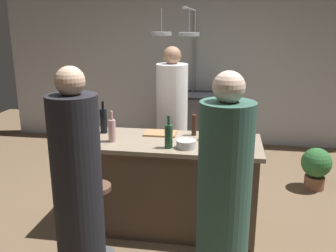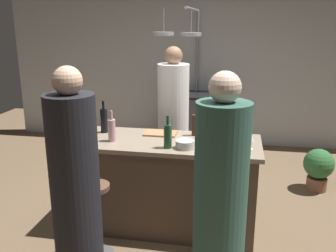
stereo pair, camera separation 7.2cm
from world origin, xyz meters
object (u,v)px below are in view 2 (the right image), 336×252
object	(u,v)px
wine_glass_near_left_guest	(250,138)
potted_plant	(318,167)
wine_bottle_rose	(112,130)
wine_glass_near_right_guest	(94,121)
bar_stool_left	(96,218)
wine_bottle_green	(168,136)
wine_bottle_dark	(104,120)
guest_left	(76,191)
pepper_mill	(194,125)
cutting_board	(161,133)
wine_bottle_white	(226,129)
mixing_bowl_steel	(185,144)
bar_stool_right	(217,230)
chef	(173,126)
guest_right	(220,206)
mixing_bowl_wooden	(208,137)
stove_range	(194,121)

from	to	relation	value
wine_glass_near_left_guest	potted_plant	bearing A→B (deg)	55.00
wine_bottle_rose	wine_glass_near_right_guest	size ratio (longest dim) A/B	2.01
bar_stool_left	wine_bottle_green	xyz separation A→B (m)	(0.55, 0.41, 0.64)
wine_bottle_dark	wine_glass_near_right_guest	distance (m)	0.13
wine_glass_near_right_guest	wine_glass_near_left_guest	bearing A→B (deg)	-10.77
wine_bottle_rose	wine_glass_near_right_guest	bearing A→B (deg)	135.50
guest_left	pepper_mill	distance (m)	1.40
bar_stool_left	wine_bottle_dark	world-z (taller)	wine_bottle_dark
pepper_mill	wine_glass_near_left_guest	distance (m)	0.63
cutting_board	wine_glass_near_right_guest	size ratio (longest dim) A/B	2.19
wine_bottle_green	wine_bottle_dark	bearing A→B (deg)	153.79
wine_bottle_white	wine_glass_near_right_guest	xyz separation A→B (m)	(-1.35, 0.09, -0.02)
mixing_bowl_steel	pepper_mill	bearing A→B (deg)	85.18
wine_bottle_green	mixing_bowl_steel	xyz separation A→B (m)	(0.15, 0.02, -0.08)
bar_stool_left	cutting_board	size ratio (longest dim) A/B	2.12
bar_stool_right	wine_bottle_dark	xyz separation A→B (m)	(-1.20, 0.77, 0.65)
guest_left	potted_plant	xyz separation A→B (m)	(2.15, 2.11, -0.49)
pepper_mill	mixing_bowl_steel	bearing A→B (deg)	-94.82
bar_stool_left	guest_left	bearing A→B (deg)	-90.01
wine_bottle_green	wine_bottle_dark	xyz separation A→B (m)	(-0.72, 0.36, 0.01)
wine_glass_near_right_guest	mixing_bowl_steel	xyz separation A→B (m)	(1.00, -0.37, -0.07)
wine_bottle_white	wine_bottle_dark	xyz separation A→B (m)	(-1.23, 0.06, 0.00)
wine_bottle_green	wine_glass_near_right_guest	distance (m)	0.93
potted_plant	pepper_mill	world-z (taller)	pepper_mill
bar_stool_left	wine_bottle_white	world-z (taller)	wine_bottle_white
cutting_board	wine_bottle_white	xyz separation A→B (m)	(0.65, -0.11, 0.11)
chef	wine_bottle_dark	size ratio (longest dim) A/B	5.29
bar_stool_right	wine_bottle_rose	size ratio (longest dim) A/B	2.32
pepper_mill	wine_bottle_green	world-z (taller)	wine_bottle_green
guest_right	guest_left	bearing A→B (deg)	177.80
chef	bar_stool_right	distance (m)	1.67
mixing_bowl_wooden	potted_plant	bearing A→B (deg)	40.22
wine_bottle_rose	wine_bottle_dark	world-z (taller)	wine_bottle_dark
bar_stool_left	wine_glass_near_left_guest	distance (m)	1.50
potted_plant	wine_glass_near_right_guest	distance (m)	2.72
cutting_board	mixing_bowl_steel	distance (m)	0.49
bar_stool_left	wine_bottle_rose	bearing A→B (deg)	90.55
chef	potted_plant	distance (m)	1.83
guest_right	mixing_bowl_wooden	distance (m)	1.10
bar_stool_left	mixing_bowl_wooden	world-z (taller)	mixing_bowl_wooden
cutting_board	guest_left	bearing A→B (deg)	-108.97
bar_stool_left	mixing_bowl_wooden	distance (m)	1.26
stove_range	chef	bearing A→B (deg)	-92.61
cutting_board	wine_bottle_white	size ratio (longest dim) A/B	1.01
potted_plant	pepper_mill	xyz separation A→B (m)	(-1.41, -0.93, 0.71)
pepper_mill	mixing_bowl_steel	distance (m)	0.40
bar_stool_right	wine_glass_near_left_guest	distance (m)	0.84
wine_glass_near_left_guest	cutting_board	bearing A→B (deg)	160.17
bar_stool_left	stove_range	bearing A→B (deg)	81.06
cutting_board	mixing_bowl_steel	xyz separation A→B (m)	(0.30, -0.38, 0.03)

